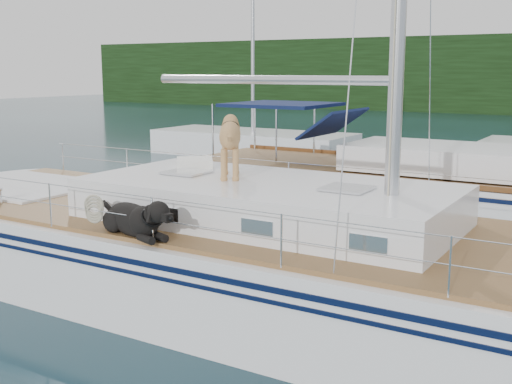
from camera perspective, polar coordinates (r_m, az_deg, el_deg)
The scene contains 4 objects.
ground at distance 9.81m, azimuth -3.14°, elevation -9.12°, with size 120.00×120.00×0.00m, color black.
main_sailboat at distance 9.55m, azimuth -2.76°, elevation -5.41°, with size 12.00×3.91×14.01m.
neighbor_sailboat at distance 14.91m, azimuth 13.50°, elevation 0.01°, with size 11.00×3.50×13.30m.
bg_boat_west at distance 25.49m, azimuth -0.28°, elevation 4.27°, with size 8.00×3.00×11.65m.
Camera 1 is at (5.22, -7.60, 3.34)m, focal length 45.00 mm.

